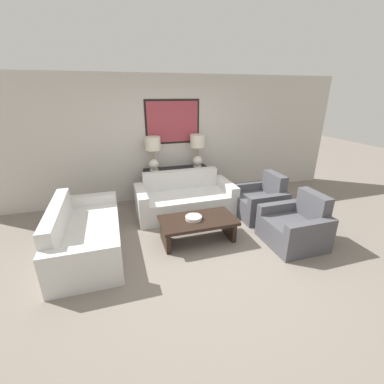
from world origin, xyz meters
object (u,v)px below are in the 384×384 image
Objects in this scene: decorative_bowl at (194,218)px; armchair_near_back_wall at (260,202)px; table_lamp_right at (197,147)px; console_table at (177,184)px; couch_by_back_wall at (185,199)px; couch_by_side at (85,235)px; coffee_table at (198,224)px; armchair_near_camera at (295,227)px; table_lamp_left at (153,150)px.

armchair_near_back_wall is (1.53, 0.52, -0.14)m from decorative_bowl.
console_table is at bearing 180.00° from table_lamp_right.
couch_by_back_wall is 2.03m from couch_by_side.
decorative_bowl is (-0.07, 0.01, 0.13)m from coffee_table.
console_table is 0.73× the size of couch_by_back_wall.
couch_by_back_wall is 1.12m from decorative_bowl.
couch_by_back_wall is 2.21× the size of armchair_near_camera.
armchair_near_back_wall is at bearing -42.62° from console_table.
armchair_near_camera reaches higher than console_table.
table_lamp_left is at bearing 100.34° from decorative_bowl.
armchair_near_back_wall reaches higher than coffee_table.
coffee_table is (-0.09, -1.79, -0.08)m from console_table.
couch_by_back_wall is 7.20× the size of decorative_bowl.
couch_by_back_wall is at bearing 85.15° from coffee_table.
couch_by_side is 2.21× the size of armchair_near_camera.
table_lamp_right reaches higher than decorative_bowl.
couch_by_back_wall is at bearing -54.61° from table_lamp_left.
console_table is at bearing 87.00° from coffee_table.
couch_by_side is at bearing -174.35° from armchair_near_back_wall.
couch_by_side is at bearing -145.73° from table_lamp_right.
table_lamp_right is 2.08m from coffee_table.
armchair_near_camera is (0.88, -2.32, -0.90)m from table_lamp_right.
couch_by_side is at bearing -139.22° from console_table.
table_lamp_left and table_lamp_right have the same top height.
console_table is at bearing 40.78° from couch_by_side.
table_lamp_left is 1.96m from decorative_bowl.
armchair_near_camera is (1.37, -2.32, -0.09)m from console_table.
coffee_table is at bearing -94.85° from couch_by_back_wall.
coffee_table is (0.39, -1.79, -0.89)m from table_lamp_left.
table_lamp_left reaches higher than decorative_bowl.
console_table is 0.73× the size of couch_by_side.
table_lamp_right is 0.82× the size of armchair_near_camera.
table_lamp_right is at bearing 125.01° from armchair_near_back_wall.
couch_by_back_wall is 1.00× the size of couch_by_side.
table_lamp_left is 2.26m from couch_by_side.
table_lamp_right is 0.37× the size of couch_by_side.
table_lamp_right reaches higher than coffee_table.
table_lamp_right reaches higher than console_table.
table_lamp_left is at bearing 145.82° from armchair_near_back_wall.
table_lamp_left is at bearing 128.66° from armchair_near_camera.
table_lamp_left is 0.37× the size of couch_by_side.
armchair_near_camera is at bearing -50.05° from couch_by_back_wall.
table_lamp_left reaches higher than coffee_table.
decorative_bowl is at bearing 170.27° from coffee_table.
armchair_near_camera is (1.53, -0.54, -0.14)m from decorative_bowl.
couch_by_back_wall is 2.21× the size of armchair_near_back_wall.
armchair_near_back_wall reaches higher than console_table.
table_lamp_left is 0.97m from table_lamp_right.
table_lamp_right reaches higher than armchair_near_back_wall.
decorative_bowl reaches higher than coffee_table.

